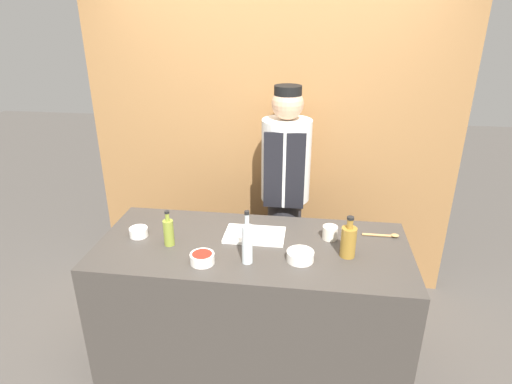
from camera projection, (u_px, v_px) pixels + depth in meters
ground_plane at (253, 357)px, 2.96m from camera, size 14.00×14.00×0.00m
cabinet_wall at (271, 146)px, 3.48m from camera, size 2.90×0.18×2.40m
counter at (253, 305)px, 2.79m from camera, size 1.90×0.83×0.90m
sauce_bowl_red at (202, 258)px, 2.41m from camera, size 0.14×0.14×0.06m
sauce_bowl_brown at (300, 255)px, 2.43m from camera, size 0.16×0.16×0.06m
sauce_bowl_yellow at (139, 232)px, 2.70m from camera, size 0.12×0.12×0.06m
cutting_board at (255, 235)px, 2.70m from camera, size 0.38×0.24×0.02m
bottle_clear at (247, 243)px, 2.38m from camera, size 0.06×0.06×0.32m
bottle_oil at (169, 232)px, 2.58m from camera, size 0.06×0.06×0.23m
bottle_vinegar at (348, 241)px, 2.45m from camera, size 0.09×0.09×0.25m
cup_cream at (330, 233)px, 2.66m from camera, size 0.09×0.09×0.08m
wooden_spoon at (385, 235)px, 2.70m from camera, size 0.23×0.04×0.02m
chef_center at (285, 192)px, 3.22m from camera, size 0.36×0.36×1.74m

